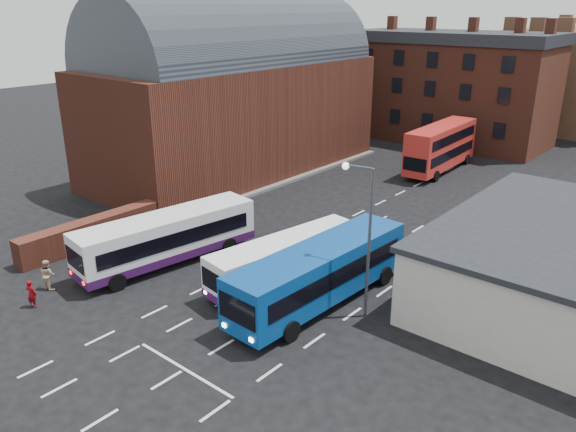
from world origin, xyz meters
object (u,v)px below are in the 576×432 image
Objects in this scene: bus_white_inbound at (286,257)px; bus_red_double at (441,147)px; street_lamp at (364,228)px; pedestrian_red at (31,294)px; bus_white_outbound at (167,235)px; pedestrian_beige at (48,274)px; bus_blue at (320,271)px.

bus_red_double is (-3.70, 27.12, 0.74)m from bus_white_inbound.
street_lamp is 5.12× the size of pedestrian_red.
bus_white_outbound is 7.68m from bus_white_inbound.
bus_red_double is at bearing -101.19° from pedestrian_beige.
pedestrian_beige is at bearing 78.42° from bus_red_double.
bus_white_outbound is 8.22m from pedestrian_red.
bus_white_outbound is at bearing -112.76° from pedestrian_beige.
street_lamp is 17.76m from pedestrian_beige.
bus_blue is (2.92, -0.68, 0.31)m from bus_white_inbound.
bus_white_inbound is at bearing 176.39° from street_lamp.
bus_blue is at bearing 19.45° from bus_white_outbound.
pedestrian_beige is at bearing -102.54° from bus_white_outbound.
bus_white_inbound is 0.85× the size of bus_blue.
pedestrian_beige is (-5.98, -36.24, -1.45)m from bus_red_double.
bus_white_outbound reaches higher than pedestrian_beige.
bus_white_inbound is 6.16m from street_lamp.
pedestrian_beige reaches higher than pedestrian_red.
bus_blue is (10.12, 1.98, 0.07)m from bus_white_outbound.
bus_red_double reaches higher than pedestrian_red.
bus_white_inbound reaches higher than pedestrian_red.
bus_blue is at bearing -158.73° from pedestrian_red.
pedestrian_red is at bearing 80.72° from bus_red_double.
bus_white_outbound is at bearing -118.71° from pedestrian_red.
bus_white_inbound is 13.64m from pedestrian_red.
street_lamp is at bearing 18.97° from bus_white_outbound.
bus_red_double is at bearing 91.69° from bus_white_outbound.
bus_white_inbound is 6.47× the size of pedestrian_red.
bus_white_outbound is at bearing 29.56° from bus_white_inbound.
bus_blue is 15.17m from pedestrian_red.
pedestrian_red is at bearing -142.71° from street_lamp.
bus_white_inbound is at bearing 95.56° from bus_red_double.
street_lamp reaches higher than bus_white_inbound.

